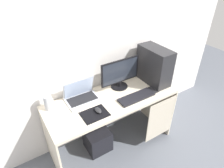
{
  "coord_description": "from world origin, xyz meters",
  "views": [
    {
      "loc": [
        -0.9,
        -1.43,
        2.04
      ],
      "look_at": [
        0.0,
        0.0,
        0.93
      ],
      "focal_mm": 31.16,
      "sensor_mm": 36.0,
      "label": 1
    }
  ],
  "objects": [
    {
      "name": "monitor",
      "position": [
        0.19,
        0.13,
        0.92
      ],
      "size": [
        0.48,
        0.2,
        0.35
      ],
      "color": "black",
      "rests_on": "desk"
    },
    {
      "name": "speaker",
      "position": [
        -0.63,
        0.18,
        0.83
      ],
      "size": [
        0.08,
        0.08,
        0.16
      ],
      "primitive_type": "cylinder",
      "color": "#B7BCC6",
      "rests_on": "desk"
    },
    {
      "name": "mouse_left",
      "position": [
        -0.24,
        -0.12,
        0.77
      ],
      "size": [
        0.06,
        0.1,
        0.03
      ],
      "primitive_type": "ellipsoid",
      "color": "#232326",
      "rests_on": "mousepad"
    },
    {
      "name": "pc_tower",
      "position": [
        0.6,
        0.03,
        0.96
      ],
      "size": [
        0.2,
        0.43,
        0.43
      ],
      "primitive_type": "cube",
      "color": "#232326",
      "rests_on": "desk"
    },
    {
      "name": "desk",
      "position": [
        0.02,
        -0.01,
        0.6
      ],
      "size": [
        1.47,
        0.57,
        0.75
      ],
      "color": "beige",
      "rests_on": "ground_plane"
    },
    {
      "name": "mousepad",
      "position": [
        -0.28,
        -0.13,
        0.75
      ],
      "size": [
        0.26,
        0.2,
        0.0
      ],
      "primitive_type": "cube",
      "color": "black",
      "rests_on": "desk"
    },
    {
      "name": "wall_back",
      "position": [
        0.0,
        0.33,
        1.3
      ],
      "size": [
        4.0,
        0.05,
        2.6
      ],
      "color": "silver",
      "rests_on": "ground_plane"
    },
    {
      "name": "laptop",
      "position": [
        -0.29,
        0.15,
        0.79
      ],
      "size": [
        0.34,
        0.24,
        0.23
      ],
      "color": "#B7BCC6",
      "rests_on": "desk"
    },
    {
      "name": "cell_phone",
      "position": [
        0.48,
        -0.13,
        0.75
      ],
      "size": [
        0.07,
        0.13,
        0.01
      ],
      "primitive_type": "cube",
      "color": "#232326",
      "rests_on": "desk"
    },
    {
      "name": "ground_plane",
      "position": [
        0.0,
        0.0,
        0.0
      ],
      "size": [
        8.0,
        8.0,
        0.0
      ],
      "primitive_type": "plane",
      "color": "slate"
    },
    {
      "name": "keyboard",
      "position": [
        0.22,
        -0.14,
        0.76
      ],
      "size": [
        0.42,
        0.14,
        0.02
      ],
      "primitive_type": "cube",
      "color": "black",
      "rests_on": "desk"
    },
    {
      "name": "subwoofer",
      "position": [
        -0.18,
        0.05,
        0.14
      ],
      "size": [
        0.28,
        0.28,
        0.28
      ],
      "primitive_type": "cube",
      "color": "black",
      "rests_on": "ground_plane"
    }
  ]
}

